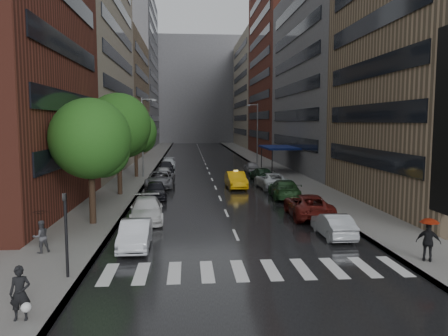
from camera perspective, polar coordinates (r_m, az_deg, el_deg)
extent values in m
plane|color=gray|center=(21.39, 2.73, -11.45)|extent=(220.00, 220.00, 0.00)
cube|color=black|center=(70.57, -2.57, 0.83)|extent=(14.00, 140.00, 0.01)
cube|color=gray|center=(70.79, -9.87, 0.82)|extent=(4.00, 140.00, 0.15)
cube|color=gray|center=(71.47, 4.66, 0.94)|extent=(4.00, 140.00, 0.15)
cube|color=silver|center=(19.62, -14.91, -13.26)|extent=(0.55, 2.80, 0.01)
cube|color=silver|center=(19.43, -10.73, -13.36)|extent=(0.55, 2.80, 0.01)
cube|color=silver|center=(19.33, -6.48, -13.39)|extent=(0.55, 2.80, 0.01)
cube|color=silver|center=(19.34, -2.22, -13.34)|extent=(0.55, 2.80, 0.01)
cube|color=silver|center=(19.45, 2.02, -13.23)|extent=(0.55, 2.80, 0.01)
cube|color=silver|center=(19.65, 6.18, -13.05)|extent=(0.55, 2.80, 0.01)
cube|color=silver|center=(19.96, 10.23, -12.81)|extent=(0.55, 2.80, 0.01)
cube|color=silver|center=(20.35, 14.14, -12.53)|extent=(0.55, 2.80, 0.01)
cube|color=silver|center=(20.83, 17.87, -12.20)|extent=(0.55, 2.80, 0.01)
cube|color=silver|center=(21.40, 21.40, -11.84)|extent=(0.55, 2.80, 0.01)
cube|color=maroon|center=(35.11, -26.32, 16.23)|extent=(8.00, 20.00, 26.00)
cube|color=gray|center=(58.52, -17.55, 16.19)|extent=(8.00, 28.00, 34.00)
cube|color=#937A5B|center=(85.24, -13.23, 8.98)|extent=(8.00, 28.00, 22.00)
cube|color=slate|center=(115.57, -11.11, 12.20)|extent=(8.00, 32.00, 38.00)
cube|color=#937A5B|center=(37.74, 24.71, 18.64)|extent=(8.00, 20.00, 30.00)
cube|color=slate|center=(59.20, 12.89, 11.31)|extent=(8.00, 28.00, 24.00)
cube|color=maroon|center=(86.83, 7.23, 13.67)|extent=(8.00, 28.00, 36.00)
cube|color=gray|center=(115.83, 4.08, 9.79)|extent=(8.00, 32.00, 28.00)
cube|color=black|center=(26.15, 27.19, 5.54)|extent=(0.30, 2.20, 10.00)
cube|color=slate|center=(138.58, -3.70, 10.01)|extent=(40.00, 14.00, 32.00)
cylinder|color=#382619|center=(28.18, -16.84, -2.91)|extent=(0.40, 0.40, 4.33)
sphere|color=#1E5116|center=(27.87, -17.05, 3.70)|extent=(4.95, 4.95, 4.95)
cylinder|color=#382619|center=(38.89, -13.49, 0.00)|extent=(0.40, 0.40, 4.89)
sphere|color=#1E5116|center=(38.69, -13.62, 5.41)|extent=(5.58, 5.58, 5.58)
cylinder|color=#382619|center=(51.03, -11.41, 1.09)|extent=(0.40, 0.40, 4.23)
sphere|color=#1E5116|center=(50.86, -11.48, 4.64)|extent=(4.83, 4.83, 4.83)
imported|color=#DB9B0B|center=(42.40, 1.56, -1.57)|extent=(1.90, 4.96, 1.61)
imported|color=silver|center=(23.00, -11.51, -8.49)|extent=(1.57, 4.30, 1.41)
imported|color=silver|center=(28.98, -10.09, -5.36)|extent=(2.51, 5.28, 1.49)
imported|color=black|center=(37.09, -8.92, -2.84)|extent=(2.11, 4.48, 1.48)
imported|color=slate|center=(43.39, -8.31, -1.47)|extent=(2.80, 5.78, 1.58)
imported|color=#A5A6AB|center=(49.13, -7.90, -0.67)|extent=(1.81, 4.27, 1.44)
imported|color=black|center=(54.70, -7.59, 0.10)|extent=(2.14, 4.79, 1.60)
imported|color=silver|center=(61.13, -7.29, 0.63)|extent=(2.04, 4.83, 1.39)
imported|color=#9CA0A5|center=(25.36, 14.08, -7.24)|extent=(1.45, 4.12, 1.36)
imported|color=#561511|center=(30.18, 10.90, -4.84)|extent=(2.86, 5.75, 1.57)
imported|color=#1B3C1B|center=(37.15, 7.87, -2.72)|extent=(2.58, 5.62, 1.59)
imported|color=silver|center=(42.58, 6.23, -1.63)|extent=(2.90, 5.63, 1.52)
imported|color=#1A3B23|center=(48.35, 4.90, -0.78)|extent=(2.36, 4.93, 1.39)
imported|color=#97979C|center=(55.62, 3.62, 0.13)|extent=(1.75, 4.15, 1.40)
imported|color=black|center=(15.75, -25.09, -14.59)|extent=(0.67, 0.47, 1.76)
sphere|color=white|center=(15.75, -24.43, -16.24)|extent=(0.32, 0.32, 0.32)
imported|color=#454549|center=(22.96, -22.79, -8.26)|extent=(0.97, 0.94, 1.58)
imported|color=black|center=(22.77, -22.88, -6.17)|extent=(0.96, 0.98, 0.88)
imported|color=black|center=(21.96, 25.14, -8.76)|extent=(1.12, 0.89, 1.77)
imported|color=#A6270C|center=(21.78, 25.23, -6.81)|extent=(0.82, 0.82, 0.72)
cylinder|color=black|center=(18.91, -19.89, -8.65)|extent=(0.12, 0.12, 3.20)
imported|color=black|center=(18.61, -20.05, -4.48)|extent=(0.18, 0.15, 0.90)
cylinder|color=gray|center=(50.51, -10.60, 3.94)|extent=(0.18, 0.18, 9.00)
cube|color=gray|center=(50.42, -9.09, 8.73)|extent=(0.50, 0.22, 0.16)
cylinder|color=gray|center=(66.08, 4.38, 4.50)|extent=(0.18, 0.18, 9.00)
cube|color=gray|center=(65.90, 3.19, 8.16)|extent=(0.50, 0.22, 0.16)
cube|color=navy|center=(56.54, 7.18, 2.69)|extent=(4.00, 8.00, 0.25)
cylinder|color=black|center=(52.62, 6.30, 0.81)|extent=(0.12, 0.12, 3.00)
cylinder|color=black|center=(60.07, 4.92, 1.47)|extent=(0.12, 0.12, 3.00)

